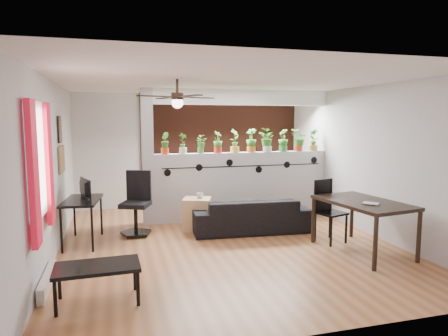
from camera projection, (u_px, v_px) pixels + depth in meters
room_shell at (225, 164)px, 6.45m from camera, size 6.30×7.10×2.90m
partition_wall at (243, 185)px, 8.17m from camera, size 3.60×0.18×1.35m
ceiling_header at (243, 97)px, 7.96m from camera, size 3.60×0.18×0.30m
pier_column at (148, 157)px, 7.60m from camera, size 0.22×0.20×2.60m
brick_panel at (224, 150)px, 9.51m from camera, size 3.90×0.05×2.60m
vine_decal at (244, 166)px, 8.03m from camera, size 3.31×0.01×0.30m
window_assembly at (39, 163)px, 4.61m from camera, size 0.09×1.30×1.55m
baseboard_heater at (47, 281)px, 4.78m from camera, size 0.08×1.00×0.18m
corkboard at (62, 159)px, 6.68m from camera, size 0.03×0.60×0.45m
framed_art at (60, 129)px, 6.57m from camera, size 0.03×0.34×0.44m
ceiling_fan at (177, 99)px, 5.83m from camera, size 1.19×1.19×0.43m
potted_plant_0 at (165, 143)px, 7.65m from camera, size 0.20×0.24×0.42m
potted_plant_1 at (183, 143)px, 7.74m from camera, size 0.27×0.26×0.41m
potted_plant_2 at (201, 144)px, 7.84m from camera, size 0.21×0.22×0.36m
potted_plant_3 at (218, 141)px, 7.93m from camera, size 0.27×0.28×0.43m
potted_plant_4 at (235, 140)px, 8.02m from camera, size 0.32×0.32×0.48m
potted_plant_5 at (251, 140)px, 8.11m from camera, size 0.32×0.32×0.48m
potted_plant_6 at (267, 139)px, 8.20m from camera, size 0.30×0.32×0.49m
potted_plant_7 at (283, 140)px, 8.29m from camera, size 0.23×0.27×0.47m
potted_plant_8 at (299, 140)px, 8.38m from camera, size 0.27×0.24×0.46m
potted_plant_9 at (314, 139)px, 8.48m from camera, size 0.26×0.22×0.47m
sofa at (250, 215)px, 7.22m from camera, size 2.04×0.92×0.58m
cube_shelf at (197, 214)px, 7.28m from camera, size 0.60×0.56×0.59m
cup at (200, 195)px, 7.25m from camera, size 0.13×0.13×0.10m
computer_desk at (82, 204)px, 6.45m from camera, size 0.64×1.06×0.73m
monitor at (82, 192)px, 6.58m from camera, size 0.31×0.15×0.17m
office_chair at (137, 207)px, 6.98m from camera, size 0.60×0.60×1.10m
dining_table at (363, 206)px, 6.03m from camera, size 1.08×1.56×0.79m
book at (370, 205)px, 5.71m from camera, size 0.27×0.27×0.02m
folding_chair at (327, 205)px, 6.59m from camera, size 0.52×0.52×1.03m
coffee_table at (97, 269)px, 4.38m from camera, size 0.93×0.53×0.43m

